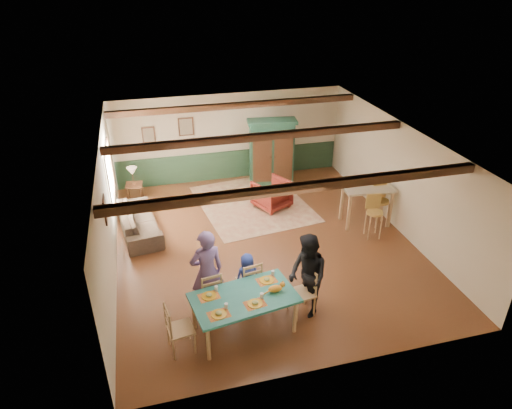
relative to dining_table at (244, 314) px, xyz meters
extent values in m
plane|color=#4D2715|center=(1.16, 2.76, -0.39)|extent=(8.00, 8.00, 0.00)
cube|color=beige|center=(1.16, 6.76, 0.96)|extent=(7.00, 0.02, 2.70)
cube|color=beige|center=(-2.34, 2.76, 0.96)|extent=(0.02, 8.00, 2.70)
cube|color=beige|center=(4.66, 2.76, 0.96)|extent=(0.02, 8.00, 2.70)
cube|color=white|center=(1.16, 2.76, 2.31)|extent=(7.00, 8.00, 0.02)
cube|color=#1B3320|center=(1.16, 6.74, 0.06)|extent=(6.95, 0.03, 0.90)
cube|color=black|center=(1.16, 0.46, 2.22)|extent=(6.95, 0.16, 0.16)
cube|color=black|center=(1.16, 3.16, 2.22)|extent=(6.95, 0.16, 0.16)
cube|color=black|center=(1.16, 5.76, 2.22)|extent=(6.95, 0.16, 0.16)
imported|color=#745796|center=(-0.54, 0.76, 0.51)|extent=(0.71, 0.53, 1.80)
imported|color=black|center=(1.29, 0.20, 0.47)|extent=(0.77, 0.93, 1.72)
imported|color=navy|center=(0.28, 0.89, 0.13)|extent=(0.56, 0.41, 1.05)
cube|color=beige|center=(1.40, 4.82, -0.38)|extent=(3.23, 3.69, 0.01)
cube|color=#163728|center=(2.29, 6.02, 0.63)|extent=(1.50, 0.77, 2.03)
imported|color=#4F110F|center=(1.87, 4.53, 0.01)|extent=(1.16, 1.17, 0.81)
imported|color=#3A2E24|center=(-1.76, 4.07, -0.07)|extent=(1.12, 2.27, 0.64)
camera|label=1|loc=(-1.43, -6.28, 5.73)|focal=32.00mm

